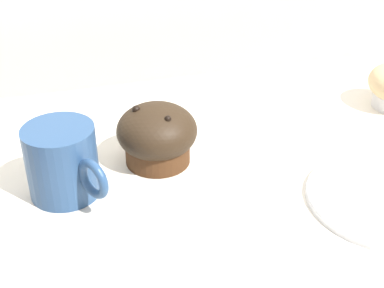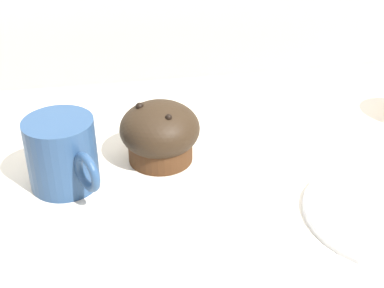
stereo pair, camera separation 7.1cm
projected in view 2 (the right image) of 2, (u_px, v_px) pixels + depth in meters
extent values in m
cube|color=beige|center=(159.00, 49.00, 1.25)|extent=(3.20, 0.10, 1.80)
cylinder|color=#452814|center=(160.00, 144.00, 0.75)|extent=(0.09, 0.09, 0.05)
ellipsoid|color=black|center=(160.00, 128.00, 0.74)|extent=(0.11, 0.11, 0.07)
sphere|color=black|center=(140.00, 107.00, 0.72)|extent=(0.01, 0.01, 0.01)
sphere|color=black|center=(169.00, 117.00, 0.70)|extent=(0.01, 0.01, 0.01)
cylinder|color=navy|center=(62.00, 153.00, 0.69)|extent=(0.09, 0.09, 0.09)
torus|color=navy|center=(87.00, 172.00, 0.64)|extent=(0.03, 0.05, 0.05)
cylinder|color=black|center=(58.00, 124.00, 0.66)|extent=(0.08, 0.08, 0.01)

